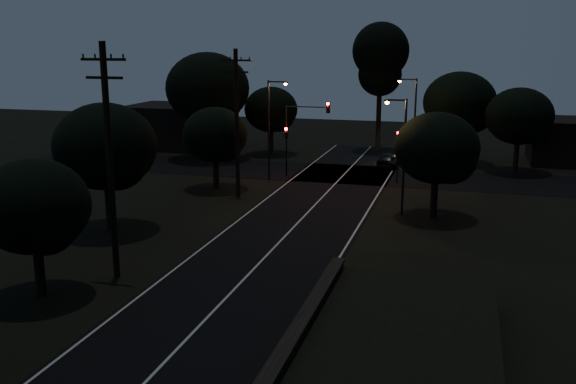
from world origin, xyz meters
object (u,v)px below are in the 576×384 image
Objects in this scene: signal_mast at (306,125)px; streetlight_b at (412,119)px; streetlight_c at (402,148)px; tall_pine at (380,59)px; utility_pole_mid at (110,159)px; car at (388,160)px; signal_left at (286,142)px; streetlight_a at (271,123)px; utility_pole_far at (237,121)px; signal_right at (398,147)px.

streetlight_b is at bearing 25.99° from signal_mast.
tall_pine is at bearing 100.93° from streetlight_c.
utility_pole_mid is 25.22m from signal_mast.
streetlight_c is 1.89× the size of car.
streetlight_b is 4.87m from car.
utility_pole_mid reaches higher than signal_mast.
streetlight_a is at bearing -109.59° from signal_left.
utility_pole_far is at bearing -111.11° from signal_mast.
tall_pine is at bearing 75.38° from signal_mast.
utility_pole_mid is at bearing -112.99° from signal_right.
streetlight_b is at bearing -68.62° from tall_pine.
signal_mast is at bearing 39.77° from streetlight_a.
signal_mast reaches higher than signal_left.
signal_left is at bearing -157.95° from streetlight_b.
car is (6.11, 5.91, -3.66)m from signal_mast.
utility_pole_mid is 17.00m from utility_pole_far.
tall_pine is 1.72× the size of streetlight_c.
tall_pine reaches higher than car.
tall_pine is (7.00, 40.00, 3.56)m from utility_pole_mid.
streetlight_c is at bearing -87.86° from streetlight_b.
signal_right reaches higher than car.
streetlight_c reaches higher than signal_mast.
tall_pine is at bearing 111.38° from streetlight_b.
tall_pine is at bearing 103.49° from signal_right.
streetlight_a reaches higher than signal_mast.
signal_mast is at bearing 0.13° from signal_left.
signal_right is 0.51× the size of streetlight_a.
car is (9.20, 13.90, -4.81)m from utility_pole_far.
signal_mast is 9.26m from car.
streetlight_b is (8.22, 4.01, 0.30)m from signal_mast.
streetlight_c is (0.52, -14.00, -0.29)m from streetlight_b.
utility_pole_far reaches higher than streetlight_c.
car is (7.80, 5.91, -2.16)m from signal_left.
utility_pole_mid is at bearing 78.74° from car.
signal_right is 1.04× the size of car.
streetlight_a is at bearing 144.31° from streetlight_c.
signal_right is 0.55× the size of streetlight_c.
tall_pine reaches higher than signal_left.
signal_left is at bearing 180.00° from signal_right.
tall_pine is (7.00, 23.00, 3.82)m from utility_pole_far.
utility_pole_far reaches higher than signal_right.
signal_mast is at bearing 131.19° from streetlight_c.
streetlight_b is (10.61, 6.00, 0.00)m from streetlight_a.
signal_mast reaches higher than car.
streetlight_b is 14.01m from streetlight_c.
streetlight_b reaches higher than signal_right.
tall_pine is 17.28m from signal_left.
car is (-1.40, 5.91, -2.16)m from signal_right.
streetlight_a is 12.27m from car.
utility_pole_mid is at bearing -97.04° from signal_mast.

